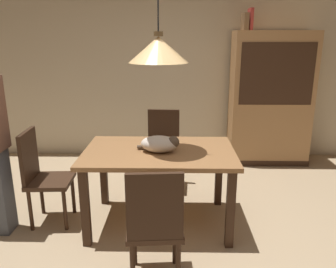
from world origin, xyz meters
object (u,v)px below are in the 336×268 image
Objects in this scene: chair_far_back at (163,145)px; chair_near_front at (155,223)px; hutch_bookcase at (270,102)px; pendant_lamp at (158,49)px; chair_left_side at (42,173)px; book_red_tall at (250,19)px; cat_sleeping at (160,144)px; dining_table at (159,160)px; book_brown_thick at (245,22)px.

chair_near_front is (0.00, -1.76, 0.00)m from chair_far_back.
hutch_bookcase is at bearing 60.47° from chair_near_front.
pendant_lamp reaches higher than chair_far_back.
chair_near_front is at bearing -37.63° from chair_left_side.
book_red_tall is (-0.35, 0.00, 1.10)m from hutch_bookcase.
pendant_lamp reaches higher than book_red_tall.
cat_sleeping is at bearing 89.44° from chair_near_front.
dining_table is 1.08× the size of pendant_lamp.
pendant_lamp is at bearing 107.72° from cat_sleeping.
book_red_tall is at bearing 179.76° from hutch_bookcase.
chair_far_back is 3.88× the size of book_brown_thick.
chair_near_front is 2.38× the size of cat_sleeping.
cat_sleeping reaches higher than dining_table.
chair_near_front is 0.50× the size of hutch_bookcase.
hutch_bookcase is at bearing 49.45° from dining_table.
pendant_lamp is 2.11m from book_red_tall.
chair_far_back is 0.50× the size of hutch_bookcase.
pendant_lamp reaches higher than chair_left_side.
chair_left_side is 3.16m from book_brown_thick.
pendant_lamp reaches higher than book_brown_thick.
pendant_lamp is (-0.01, 0.88, 1.15)m from chair_near_front.
chair_far_back is 3.32× the size of book_red_tall.
dining_table is at bearing -130.55° from hutch_bookcase.
chair_far_back is at bearing 89.69° from dining_table.
chair_left_side and chair_near_front have the same top height.
book_red_tall reaches higher than dining_table.
book_red_tall reaches higher than hutch_bookcase.
book_brown_thick is (1.06, 1.79, 1.13)m from cat_sleeping.
hutch_bookcase is at bearing -0.21° from book_brown_thick.
pendant_lamp is 5.42× the size of book_brown_thick.
pendant_lamp is (-0.00, 0.00, 1.01)m from dining_table.
dining_table is at bearing -75.96° from pendant_lamp.
chair_near_front is 0.89m from cat_sleeping.
chair_near_front reaches higher than dining_table.
chair_near_front is 3.32× the size of book_red_tall.
chair_left_side is at bearing -179.80° from pendant_lamp.
book_brown_thick reaches higher than chair_left_side.
chair_near_front is 3.88× the size of book_brown_thick.
chair_left_side is 1.43m from chair_near_front.
book_brown_thick is at bearing 59.38° from cat_sleeping.
chair_left_side is at bearing -142.10° from chair_far_back.
pendant_lamp is at bearing 104.04° from dining_table.
chair_far_back is 2.38× the size of cat_sleeping.
chair_far_back is at bearing -142.67° from book_red_tall.
book_brown_thick reaches higher than dining_table.
hutch_bookcase is 1.15m from book_brown_thick.
book_red_tall reaches higher than cat_sleeping.
cat_sleeping is (0.01, -0.92, 0.32)m from chair_far_back.
cat_sleeping is 0.84m from pendant_lamp.
chair_far_back is at bearing 90.04° from chair_near_front.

